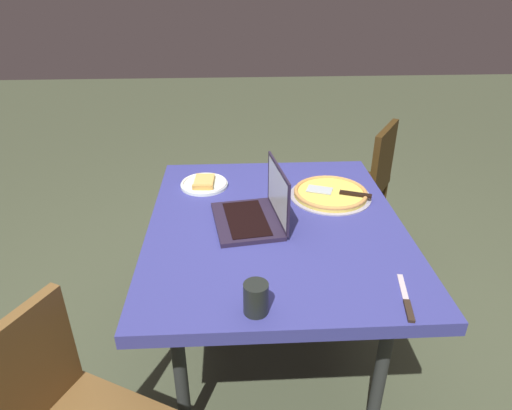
% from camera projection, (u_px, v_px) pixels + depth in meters
% --- Properties ---
extents(ground_plane, '(12.00, 12.00, 0.00)m').
position_uv_depth(ground_plane, '(272.00, 356.00, 2.16)').
color(ground_plane, '#424933').
extents(dining_table, '(1.21, 1.02, 0.75)m').
position_uv_depth(dining_table, '(275.00, 236.00, 1.83)').
color(dining_table, navy).
rests_on(dining_table, ground_plane).
extents(laptop, '(0.36, 0.30, 0.24)m').
position_uv_depth(laptop, '(256.00, 212.00, 1.78)').
color(laptop, '#251C30').
rests_on(laptop, dining_table).
extents(pizza_plate, '(0.22, 0.22, 0.04)m').
position_uv_depth(pizza_plate, '(204.00, 184.00, 2.08)').
color(pizza_plate, silver).
rests_on(pizza_plate, dining_table).
extents(pizza_tray, '(0.36, 0.36, 0.03)m').
position_uv_depth(pizza_tray, '(331.00, 193.00, 1.99)').
color(pizza_tray, '#9692A7').
rests_on(pizza_tray, dining_table).
extents(table_knife, '(0.23, 0.06, 0.01)m').
position_uv_depth(table_knife, '(407.00, 302.00, 1.37)').
color(table_knife, beige).
rests_on(table_knife, dining_table).
extents(drink_cup, '(0.08, 0.08, 0.10)m').
position_uv_depth(drink_cup, '(256.00, 298.00, 1.31)').
color(drink_cup, black).
rests_on(drink_cup, dining_table).
extents(chair_far, '(0.53, 0.53, 0.86)m').
position_uv_depth(chair_far, '(362.00, 180.00, 2.73)').
color(chair_far, '#39260E').
rests_on(chair_far, ground_plane).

